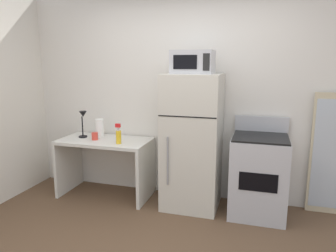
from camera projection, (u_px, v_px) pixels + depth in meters
The scene contains 10 objects.
wall_back_white at pixel (190, 96), 4.00m from camera, with size 5.00×0.10×2.60m, color silver.
desk at pixel (105, 156), 4.09m from camera, with size 1.16×0.61×0.75m.
desk_lamp at pixel (83, 120), 4.10m from camera, with size 0.14×0.12×0.35m.
paper_towel_roll at pixel (100, 128), 4.17m from camera, with size 0.11×0.11×0.24m, color white.
spray_bottle at pixel (118, 136), 3.82m from camera, with size 0.06×0.06×0.25m.
coffee_mug at pixel (95, 136), 4.03m from camera, with size 0.08×0.08×0.10m, color #D83F33.
refrigerator at pixel (192, 142), 3.73m from camera, with size 0.65×0.62×1.59m.
microwave at pixel (193, 62), 3.52m from camera, with size 0.46×0.35×0.26m.
oven_range at pixel (258, 175), 3.58m from camera, with size 0.61×0.61×1.10m.
leaning_mirror at pixel (331, 155), 3.55m from camera, with size 0.44×0.03×1.40m.
Camera 1 is at (0.87, -2.21, 1.72)m, focal length 33.76 mm.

